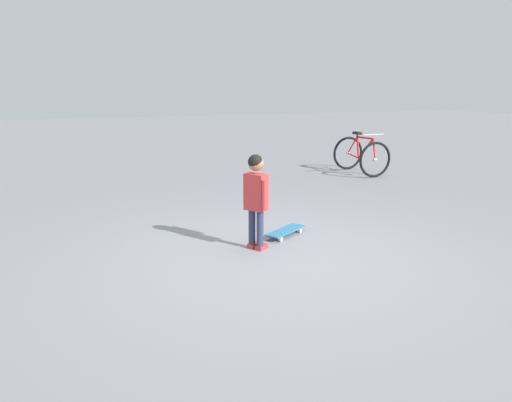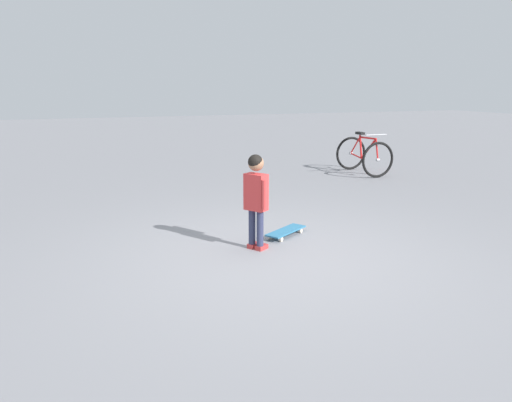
% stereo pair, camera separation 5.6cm
% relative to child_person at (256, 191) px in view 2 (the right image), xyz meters
% --- Properties ---
extents(ground_plane, '(50.00, 50.00, 0.00)m').
position_rel_child_person_xyz_m(ground_plane, '(0.13, -0.39, -0.66)').
color(ground_plane, gray).
extents(child_person, '(0.26, 0.41, 1.06)m').
position_rel_child_person_xyz_m(child_person, '(0.00, 0.00, 0.00)').
color(child_person, '#2D3351').
rests_on(child_person, ground).
extents(skateboard, '(0.62, 0.50, 0.07)m').
position_rel_child_person_xyz_m(skateboard, '(0.51, 0.33, -0.60)').
color(skateboard, teal).
rests_on(skateboard, ground).
extents(bicycle_mid, '(0.72, 1.08, 0.85)m').
position_rel_child_person_xyz_m(bicycle_mid, '(3.77, 3.72, -0.28)').
color(bicycle_mid, black).
rests_on(bicycle_mid, ground).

